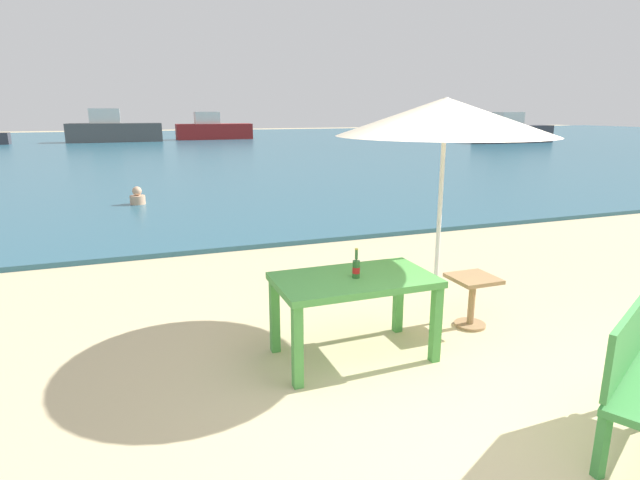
{
  "coord_description": "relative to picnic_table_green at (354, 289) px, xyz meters",
  "views": [
    {
      "loc": [
        -2.55,
        -2.82,
        2.18
      ],
      "look_at": [
        -0.39,
        3.0,
        0.6
      ],
      "focal_mm": 28.68,
      "sensor_mm": 36.0,
      "label": 1
    }
  ],
  "objects": [
    {
      "name": "ground_plane",
      "position": [
        0.78,
        -1.08,
        -0.65
      ],
      "size": [
        120.0,
        120.0,
        0.0
      ],
      "primitive_type": "plane",
      "color": "beige"
    },
    {
      "name": "sea_water",
      "position": [
        0.78,
        28.92,
        -0.61
      ],
      "size": [
        120.0,
        50.0,
        0.08
      ],
      "primitive_type": "cube",
      "color": "#2D6075",
      "rests_on": "ground_plane"
    },
    {
      "name": "picnic_table_green",
      "position": [
        0.0,
        0.0,
        0.0
      ],
      "size": [
        1.4,
        0.8,
        0.76
      ],
      "color": "#4C9E47",
      "rests_on": "ground_plane"
    },
    {
      "name": "beer_bottle_amber",
      "position": [
        0.0,
        -0.03,
        0.2
      ],
      "size": [
        0.07,
        0.07,
        0.26
      ],
      "color": "#2D662D",
      "rests_on": "picnic_table_green"
    },
    {
      "name": "patio_umbrella",
      "position": [
        1.09,
        0.37,
        1.47
      ],
      "size": [
        2.1,
        2.1,
        2.3
      ],
      "color": "silver",
      "rests_on": "ground_plane"
    },
    {
      "name": "side_table_wood",
      "position": [
        1.41,
        0.19,
        -0.3
      ],
      "size": [
        0.44,
        0.44,
        0.54
      ],
      "color": "#9E7A51",
      "rests_on": "ground_plane"
    },
    {
      "name": "swimmer_person",
      "position": [
        -1.67,
        8.44,
        -0.41
      ],
      "size": [
        0.34,
        0.34,
        0.41
      ],
      "color": "tan",
      "rests_on": "sea_water"
    },
    {
      "name": "boat_tanker",
      "position": [
        22.32,
        24.23,
        0.15
      ],
      "size": [
        5.47,
        1.49,
        1.99
      ],
      "color": "#38383F",
      "rests_on": "sea_water"
    },
    {
      "name": "boat_sailboat",
      "position": [
        4.26,
        35.28,
        0.15
      ],
      "size": [
        5.5,
        1.5,
        2.0
      ],
      "color": "maroon",
      "rests_on": "sea_water"
    },
    {
      "name": "boat_fishing_trawler",
      "position": [
        -2.63,
        34.44,
        0.23
      ],
      "size": [
        6.1,
        1.66,
        2.22
      ],
      "color": "#4C4C4C",
      "rests_on": "sea_water"
    }
  ]
}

